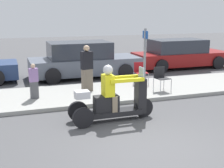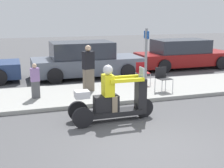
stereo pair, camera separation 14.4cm
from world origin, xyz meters
name	(u,v)px [view 1 (the left image)]	position (x,y,z in m)	size (l,w,h in m)	color
ground_plane	(155,148)	(0.00, 0.00, 0.00)	(60.00, 60.00, 0.00)	#4C4C4F
sidewalk_strip	(95,93)	(0.00, 4.60, 0.06)	(28.00, 2.80, 0.12)	#9E9E99
motorcycle_trike	(112,101)	(-0.28, 1.94, 0.55)	(2.30, 0.67, 1.51)	black
spectator_with_child	(87,69)	(-0.23, 4.79, 0.89)	(0.42, 0.31, 1.59)	#726656
spectator_mid_group	(34,82)	(-2.06, 4.41, 0.66)	(0.29, 0.21, 1.12)	#515156
folding_chair_curbside	(140,71)	(1.98, 5.20, 0.62)	(0.51, 0.51, 0.82)	#A5A8AD
folding_chair_set_back	(161,76)	(2.22, 4.01, 0.62)	(0.51, 0.51, 0.82)	#A5A8AD
parked_car_lot_center	(180,54)	(5.56, 8.33, 0.69)	(4.87, 2.01, 1.46)	maroon
parked_car_lot_far	(83,61)	(0.34, 7.68, 0.73)	(4.75, 2.09, 1.55)	slate
street_sign	(145,60)	(1.32, 3.45, 1.32)	(0.08, 0.36, 2.20)	gray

